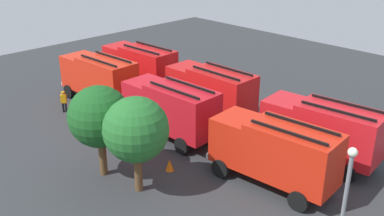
{
  "coord_description": "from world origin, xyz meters",
  "views": [
    {
      "loc": [
        -20.57,
        20.13,
        13.59
      ],
      "look_at": [
        0.0,
        0.0,
        1.4
      ],
      "focal_mm": 41.71,
      "sensor_mm": 36.0,
      "label": 1
    }
  ],
  "objects_px": {
    "fire_truck_4": "(170,107)",
    "lamppost": "(344,206)",
    "firefighter_2": "(122,139)",
    "tree_0": "(136,130)",
    "fire_truck_5": "(99,76)",
    "tree_1": "(99,117)",
    "traffic_cone_0": "(171,82)",
    "fire_truck_0": "(321,129)",
    "fire_truck_2": "(140,64)",
    "traffic_cone_2": "(170,165)",
    "fire_truck_1": "(211,89)",
    "firefighter_0": "(216,121)",
    "firefighter_1": "(64,101)",
    "traffic_cone_1": "(63,95)",
    "fire_truck_3": "(274,150)"
  },
  "relations": [
    {
      "from": "fire_truck_3",
      "to": "firefighter_1",
      "type": "distance_m",
      "value": 17.46
    },
    {
      "from": "fire_truck_1",
      "to": "fire_truck_4",
      "type": "height_order",
      "value": "same"
    },
    {
      "from": "fire_truck_5",
      "to": "traffic_cone_1",
      "type": "relative_size",
      "value": 12.34
    },
    {
      "from": "fire_truck_5",
      "to": "fire_truck_4",
      "type": "bearing_deg",
      "value": 175.99
    },
    {
      "from": "firefighter_0",
      "to": "firefighter_2",
      "type": "bearing_deg",
      "value": 134.67
    },
    {
      "from": "fire_truck_2",
      "to": "fire_truck_5",
      "type": "relative_size",
      "value": 1.0
    },
    {
      "from": "fire_truck_2",
      "to": "tree_0",
      "type": "xyz_separation_m",
      "value": [
        -12.51,
        10.0,
        1.47
      ]
    },
    {
      "from": "fire_truck_5",
      "to": "traffic_cone_1",
      "type": "distance_m",
      "value": 3.76
    },
    {
      "from": "firefighter_1",
      "to": "tree_1",
      "type": "height_order",
      "value": "tree_1"
    },
    {
      "from": "fire_truck_5",
      "to": "firefighter_2",
      "type": "height_order",
      "value": "fire_truck_5"
    },
    {
      "from": "firefighter_0",
      "to": "firefighter_1",
      "type": "height_order",
      "value": "firefighter_0"
    },
    {
      "from": "traffic_cone_1",
      "to": "fire_truck_4",
      "type": "bearing_deg",
      "value": -171.26
    },
    {
      "from": "fire_truck_0",
      "to": "traffic_cone_1",
      "type": "bearing_deg",
      "value": 10.41
    },
    {
      "from": "fire_truck_0",
      "to": "tree_1",
      "type": "xyz_separation_m",
      "value": [
        7.82,
        10.23,
        1.46
      ]
    },
    {
      "from": "fire_truck_4",
      "to": "firefighter_1",
      "type": "bearing_deg",
      "value": 16.92
    },
    {
      "from": "firefighter_2",
      "to": "fire_truck_1",
      "type": "bearing_deg",
      "value": 37.45
    },
    {
      "from": "firefighter_1",
      "to": "traffic_cone_2",
      "type": "xyz_separation_m",
      "value": [
        -12.05,
        0.02,
        -0.57
      ]
    },
    {
      "from": "fire_truck_1",
      "to": "tree_0",
      "type": "distance_m",
      "value": 10.84
    },
    {
      "from": "fire_truck_2",
      "to": "firefighter_0",
      "type": "xyz_separation_m",
      "value": [
        -10.83,
        2.02,
        -1.13
      ]
    },
    {
      "from": "firefighter_1",
      "to": "fire_truck_3",
      "type": "bearing_deg",
      "value": 52.81
    },
    {
      "from": "fire_truck_1",
      "to": "firefighter_0",
      "type": "distance_m",
      "value": 3.3
    },
    {
      "from": "firefighter_2",
      "to": "lamppost",
      "type": "relative_size",
      "value": 0.29
    },
    {
      "from": "fire_truck_0",
      "to": "traffic_cone_0",
      "type": "relative_size",
      "value": 11.28
    },
    {
      "from": "fire_truck_4",
      "to": "lamppost",
      "type": "bearing_deg",
      "value": 162.27
    },
    {
      "from": "fire_truck_4",
      "to": "traffic_cone_2",
      "type": "xyz_separation_m",
      "value": [
        -3.26,
        3.04,
        -1.8
      ]
    },
    {
      "from": "fire_truck_2",
      "to": "lamppost",
      "type": "bearing_deg",
      "value": 157.38
    },
    {
      "from": "fire_truck_0",
      "to": "tree_0",
      "type": "xyz_separation_m",
      "value": [
        5.09,
        9.81,
        1.47
      ]
    },
    {
      "from": "fire_truck_4",
      "to": "traffic_cone_2",
      "type": "height_order",
      "value": "fire_truck_4"
    },
    {
      "from": "tree_1",
      "to": "traffic_cone_1",
      "type": "xyz_separation_m",
      "value": [
        12.21,
        -4.27,
        -3.32
      ]
    },
    {
      "from": "firefighter_0",
      "to": "tree_0",
      "type": "xyz_separation_m",
      "value": [
        -1.68,
        7.98,
        2.6
      ]
    },
    {
      "from": "firefighter_1",
      "to": "traffic_cone_0",
      "type": "bearing_deg",
      "value": 125.45
    },
    {
      "from": "fire_truck_3",
      "to": "traffic_cone_0",
      "type": "relative_size",
      "value": 11.23
    },
    {
      "from": "firefighter_2",
      "to": "tree_0",
      "type": "distance_m",
      "value": 5.13
    },
    {
      "from": "tree_0",
      "to": "traffic_cone_1",
      "type": "xyz_separation_m",
      "value": [
        14.94,
        -3.85,
        -3.33
      ]
    },
    {
      "from": "fire_truck_4",
      "to": "tree_0",
      "type": "xyz_separation_m",
      "value": [
        -3.63,
        5.59,
        1.47
      ]
    },
    {
      "from": "tree_1",
      "to": "traffic_cone_0",
      "type": "height_order",
      "value": "tree_1"
    },
    {
      "from": "tree_0",
      "to": "fire_truck_5",
      "type": "bearing_deg",
      "value": -25.05
    },
    {
      "from": "firefighter_1",
      "to": "tree_0",
      "type": "bearing_deg",
      "value": 31.1
    },
    {
      "from": "fire_truck_2",
      "to": "traffic_cone_1",
      "type": "height_order",
      "value": "fire_truck_2"
    },
    {
      "from": "fire_truck_4",
      "to": "tree_1",
      "type": "height_order",
      "value": "tree_1"
    },
    {
      "from": "firefighter_2",
      "to": "tree_0",
      "type": "bearing_deg",
      "value": -78.17
    },
    {
      "from": "fire_truck_2",
      "to": "firefighter_1",
      "type": "bearing_deg",
      "value": 88.01
    },
    {
      "from": "traffic_cone_2",
      "to": "firefighter_2",
      "type": "bearing_deg",
      "value": 10.74
    },
    {
      "from": "traffic_cone_0",
      "to": "traffic_cone_2",
      "type": "relative_size",
      "value": 0.93
    },
    {
      "from": "fire_truck_5",
      "to": "tree_0",
      "type": "relative_size",
      "value": 1.36
    },
    {
      "from": "fire_truck_4",
      "to": "firefighter_1",
      "type": "distance_m",
      "value": 9.37
    },
    {
      "from": "fire_truck_1",
      "to": "traffic_cone_0",
      "type": "bearing_deg",
      "value": -19.35
    },
    {
      "from": "fire_truck_0",
      "to": "lamppost",
      "type": "xyz_separation_m",
      "value": [
        -5.66,
        8.25,
        1.45
      ]
    },
    {
      "from": "firefighter_2",
      "to": "tree_0",
      "type": "xyz_separation_m",
      "value": [
        -3.99,
        1.87,
        2.62
      ]
    },
    {
      "from": "fire_truck_1",
      "to": "firefighter_1",
      "type": "relative_size",
      "value": 4.37
    }
  ]
}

